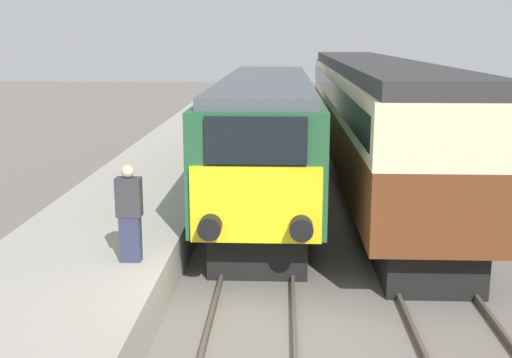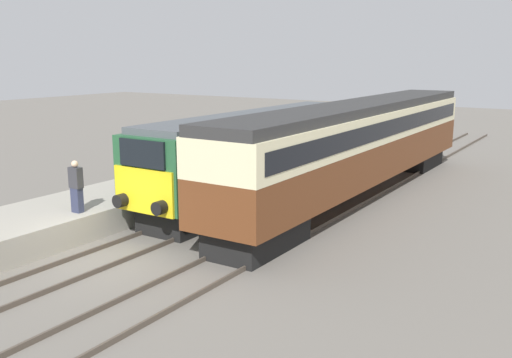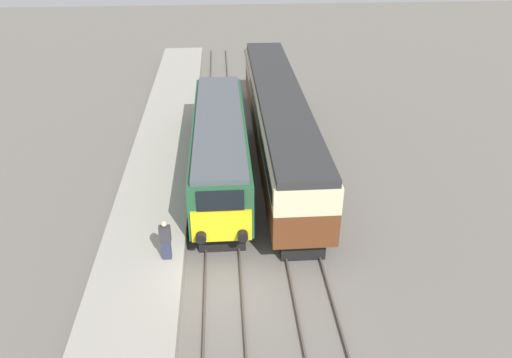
{
  "view_description": "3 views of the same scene",
  "coord_description": "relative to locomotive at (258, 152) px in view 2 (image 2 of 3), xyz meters",
  "views": [
    {
      "loc": [
        0.49,
        -9.77,
        4.82
      ],
      "look_at": [
        0.0,
        1.88,
        2.23
      ],
      "focal_mm": 45.0,
      "sensor_mm": 36.0,
      "label": 1
    },
    {
      "loc": [
        12.66,
        -11.2,
        5.97
      ],
      "look_at": [
        1.7,
        5.88,
        1.6
      ],
      "focal_mm": 40.0,
      "sensor_mm": 36.0,
      "label": 2
    },
    {
      "loc": [
        0.22,
        -14.98,
        13.42
      ],
      "look_at": [
        1.7,
        5.88,
        1.6
      ],
      "focal_mm": 35.0,
      "sensor_mm": 36.0,
      "label": 3
    }
  ],
  "objects": [
    {
      "name": "ground_plane",
      "position": [
        0.0,
        -8.66,
        -2.07
      ],
      "size": [
        120.0,
        120.0,
        0.0
      ],
      "primitive_type": "plane",
      "color": "slate"
    },
    {
      "name": "platform_left",
      "position": [
        -3.3,
        -0.66,
        -1.61
      ],
      "size": [
        3.5,
        50.0,
        0.91
      ],
      "color": "#9E998C",
      "rests_on": "ground_plane"
    },
    {
      "name": "rails_near_track",
      "position": [
        0.0,
        -3.66,
        -2.0
      ],
      "size": [
        1.51,
        60.0,
        0.14
      ],
      "color": "#4C4238",
      "rests_on": "ground_plane"
    },
    {
      "name": "rails_far_track",
      "position": [
        3.4,
        -3.66,
        -2.0
      ],
      "size": [
        1.5,
        60.0,
        0.14
      ],
      "color": "#4C4238",
      "rests_on": "ground_plane"
    },
    {
      "name": "locomotive",
      "position": [
        0.0,
        0.0,
        0.0
      ],
      "size": [
        2.7,
        14.07,
        3.69
      ],
      "color": "black",
      "rests_on": "ground_plane"
    },
    {
      "name": "passenger_carriage",
      "position": [
        3.4,
        2.81,
        0.42
      ],
      "size": [
        2.75,
        20.68,
        4.09
      ],
      "color": "black",
      "rests_on": "ground_plane"
    },
    {
      "name": "person_on_platform",
      "position": [
        -2.19,
        -7.69,
        -0.29
      ],
      "size": [
        0.44,
        0.26,
        1.75
      ],
      "color": "#2D334C",
      "rests_on": "platform_left"
    }
  ]
}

